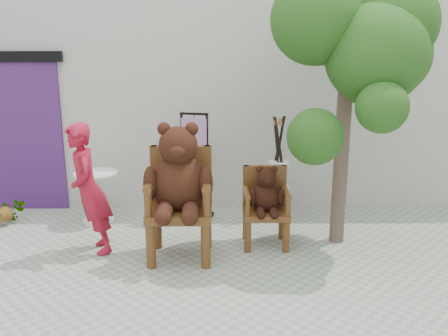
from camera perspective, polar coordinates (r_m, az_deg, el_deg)
name	(u,v)px	position (r m, az deg, el deg)	size (l,w,h in m)	color
ground_plane	(228,291)	(4.90, 0.54, -14.55)	(60.00, 60.00, 0.00)	#9FA594
back_wall	(225,105)	(7.45, 0.17, 7.56)	(9.00, 1.00, 3.00)	beige
doorway	(21,132)	(7.57, -23.20, 3.95)	(1.40, 0.11, 2.33)	#492062
chair_big	(179,183)	(5.34, -5.42, -1.83)	(0.76, 0.83, 1.58)	#4C2B10
chair_small	(266,198)	(5.77, 5.06, -3.66)	(0.55, 0.54, 1.01)	#4C2B10
person	(89,190)	(5.69, -15.91, -2.52)	(0.56, 0.37, 1.55)	#A6142A
cafe_table	(97,191)	(6.81, -15.06, -2.67)	(0.60, 0.60, 0.70)	white
display_stand	(195,179)	(6.65, -3.51, -1.31)	(0.52, 0.45, 1.51)	black
stool_bucket	(278,173)	(6.75, 6.56, -0.64)	(0.32, 0.32, 1.45)	white
tree	(359,46)	(5.76, 15.88, 13.99)	(1.89, 1.70, 3.23)	#4A362C
potted_plant	(8,211)	(7.19, -24.51, -4.72)	(0.33, 0.29, 0.37)	#153C10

